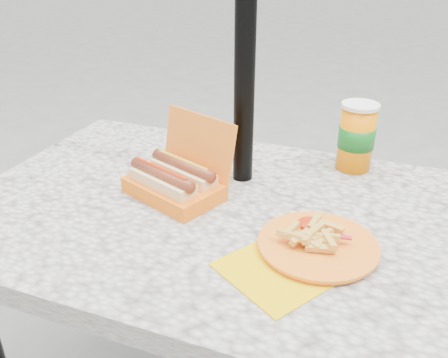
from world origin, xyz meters
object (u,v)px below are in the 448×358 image
(hotdog_box, at_px, (175,180))
(fries_plate, at_px, (314,245))
(soda_cup, at_px, (356,137))
(umbrella_pole, at_px, (245,39))

(hotdog_box, bearing_deg, fries_plate, 4.59)
(fries_plate, bearing_deg, soda_cup, 87.24)
(soda_cup, bearing_deg, fries_plate, -92.76)
(hotdog_box, distance_m, fries_plate, 0.37)
(hotdog_box, bearing_deg, umbrella_pole, 72.05)
(umbrella_pole, relative_size, fries_plate, 6.44)
(fries_plate, bearing_deg, hotdog_box, 163.37)
(hotdog_box, xyz_separation_m, soda_cup, (0.38, 0.31, 0.05))
(fries_plate, relative_size, soda_cup, 1.89)
(hotdog_box, relative_size, fries_plate, 0.79)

